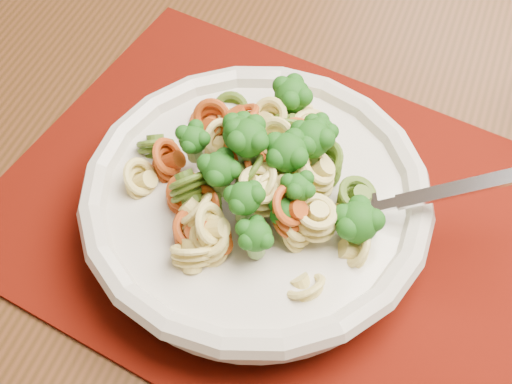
% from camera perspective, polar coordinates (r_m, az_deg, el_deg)
% --- Properties ---
extents(dining_table, '(1.56, 1.11, 0.72)m').
position_cam_1_polar(dining_table, '(0.67, -0.68, 0.49)').
color(dining_table, '#4F2B16').
rests_on(dining_table, ground).
extents(placemat, '(0.41, 0.32, 0.00)m').
position_cam_1_polar(placemat, '(0.53, 1.48, -1.65)').
color(placemat, '#500B03').
rests_on(placemat, dining_table).
extents(pasta_bowl, '(0.25, 0.25, 0.05)m').
position_cam_1_polar(pasta_bowl, '(0.50, 0.00, -0.74)').
color(pasta_bowl, beige).
rests_on(pasta_bowl, placemat).
extents(pasta_broccoli_heap, '(0.21, 0.21, 0.06)m').
position_cam_1_polar(pasta_broccoli_heap, '(0.49, -0.00, 0.42)').
color(pasta_broccoli_heap, '#DBC76C').
rests_on(pasta_broccoli_heap, pasta_bowl).
extents(fork, '(0.17, 0.11, 0.08)m').
position_cam_1_polar(fork, '(0.48, 8.32, -1.51)').
color(fork, silver).
rests_on(fork, pasta_bowl).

